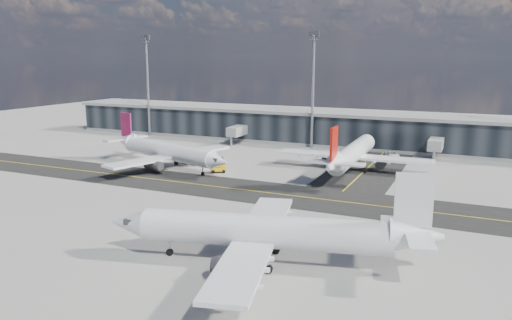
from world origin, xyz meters
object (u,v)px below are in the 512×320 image
(service_van, at_px, (392,154))
(baggage_tug, at_px, (220,168))
(airliner_af, at_px, (167,151))
(airliner_near, at_px, (269,232))
(airliner_redtail, at_px, (352,154))

(service_van, bearing_deg, baggage_tug, -160.72)
(airliner_af, relative_size, baggage_tug, 10.43)
(service_van, bearing_deg, airliner_af, -170.56)
(airliner_af, height_order, airliner_near, airliner_near)
(airliner_redtail, distance_m, baggage_tug, 26.95)
(airliner_af, relative_size, airliner_near, 0.93)
(airliner_near, height_order, service_van, airliner_near)
(airliner_redtail, height_order, airliner_near, airliner_near)
(airliner_near, bearing_deg, airliner_af, 32.60)
(airliner_near, bearing_deg, baggage_tug, 21.56)
(airliner_af, xyz_separation_m, baggage_tug, (12.39, 0.24, -2.51))
(airliner_near, relative_size, baggage_tug, 11.17)
(airliner_near, xyz_separation_m, service_van, (2.61, 67.29, -2.95))
(airliner_af, xyz_separation_m, airliner_near, (38.75, -36.98, 0.20))
(service_van, bearing_deg, airliner_redtail, -132.95)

